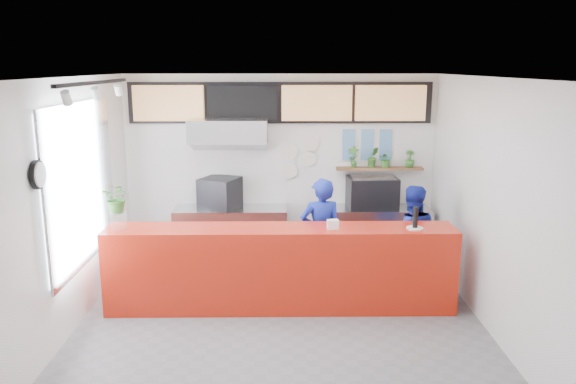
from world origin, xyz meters
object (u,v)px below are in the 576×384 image
(panini_oven, at_px, (220,193))
(espresso_machine, at_px, (372,192))
(staff_right, at_px, (411,238))
(service_counter, at_px, (281,268))
(staff_center, at_px, (321,235))
(pepper_mill, at_px, (415,217))

(panini_oven, height_order, espresso_machine, espresso_machine)
(staff_right, bearing_deg, service_counter, 20.12)
(staff_center, relative_size, staff_right, 1.06)
(staff_right, bearing_deg, espresso_machine, -71.16)
(espresso_machine, relative_size, staff_center, 0.48)
(panini_oven, bearing_deg, service_counter, -37.93)
(panini_oven, relative_size, espresso_machine, 0.71)
(espresso_machine, distance_m, pepper_mill, 1.89)
(service_counter, height_order, staff_center, staff_center)
(service_counter, xyz_separation_m, staff_right, (1.82, 0.60, 0.21))
(espresso_machine, height_order, staff_center, staff_center)
(espresso_machine, distance_m, staff_center, 1.51)
(service_counter, relative_size, staff_center, 2.78)
(panini_oven, xyz_separation_m, staff_right, (2.79, -1.20, -0.38))
(pepper_mill, bearing_deg, espresso_machine, 97.66)
(espresso_machine, xyz_separation_m, staff_center, (-0.89, -1.17, -0.34))
(service_counter, xyz_separation_m, staff_center, (0.57, 0.63, 0.26))
(service_counter, relative_size, staff_right, 2.96)
(panini_oven, relative_size, staff_right, 0.36)
(pepper_mill, bearing_deg, staff_center, 148.62)
(service_counter, bearing_deg, staff_right, 18.09)
(panini_oven, bearing_deg, staff_right, 0.51)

